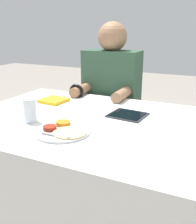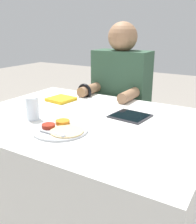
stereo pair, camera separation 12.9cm
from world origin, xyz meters
TOP-DOWN VIEW (x-y plane):
  - dining_table at (0.00, 0.00)m, footprint 1.28×0.95m
  - thali_tray at (0.00, -0.21)m, footprint 0.26×0.26m
  - red_notebook at (-0.33, 0.20)m, footprint 0.17×0.17m
  - tablet_device at (0.19, 0.14)m, footprint 0.21×0.19m
  - person_diner at (-0.10, 0.63)m, footprint 0.41×0.42m
  - drinking_glass at (-0.22, -0.16)m, footprint 0.07×0.07m

SIDE VIEW (x-z plane):
  - dining_table at x=0.00m, z-range 0.00..0.76m
  - person_diner at x=-0.10m, z-range -0.03..1.23m
  - tablet_device at x=0.19m, z-range 0.76..0.77m
  - red_notebook at x=-0.33m, z-range 0.76..0.78m
  - thali_tray at x=0.00m, z-range 0.76..0.79m
  - drinking_glass at x=-0.22m, z-range 0.76..0.88m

